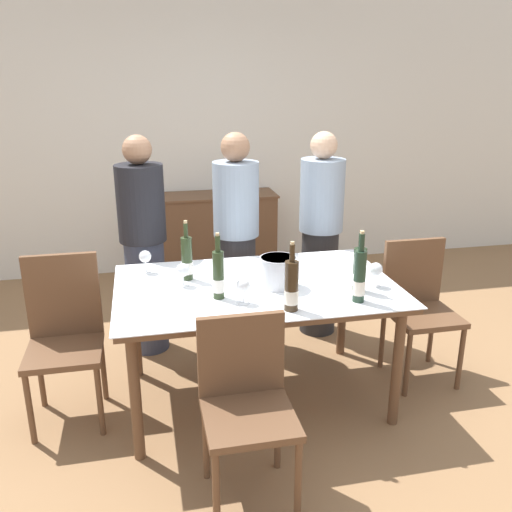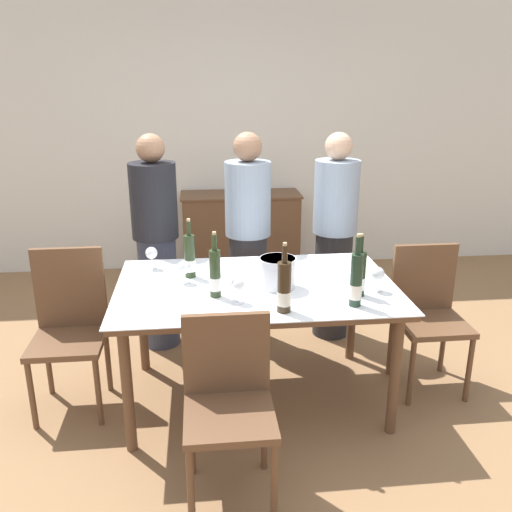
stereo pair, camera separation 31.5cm
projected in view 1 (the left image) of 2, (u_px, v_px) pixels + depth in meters
name	position (u px, v px, depth m)	size (l,w,h in m)	color
ground_plane	(256.00, 397.00, 3.45)	(12.00, 12.00, 0.00)	olive
back_wall	(201.00, 133.00, 5.43)	(8.00, 0.10, 2.80)	silver
sideboard_cabinet	(217.00, 234.00, 5.49)	(1.19, 0.46, 0.83)	brown
dining_table	(256.00, 296.00, 3.23)	(1.65, 1.06, 0.77)	brown
ice_bucket	(278.00, 271.00, 3.15)	(0.22, 0.22, 0.18)	silver
wine_bottle_0	(291.00, 287.00, 2.83)	(0.08, 0.08, 0.38)	#332314
wine_bottle_1	(360.00, 277.00, 2.93)	(0.07, 0.07, 0.40)	#1E3323
wine_bottle_2	(218.00, 276.00, 2.98)	(0.06, 0.06, 0.38)	#28381E
wine_bottle_3	(359.00, 271.00, 3.08)	(0.08, 0.08, 0.36)	black
wine_bottle_4	(187.00, 259.00, 3.26)	(0.07, 0.07, 0.37)	#28381E
wine_glass_0	(376.00, 270.00, 3.16)	(0.08, 0.08, 0.15)	white
wine_glass_1	(183.00, 271.00, 3.17)	(0.08, 0.08, 0.14)	white
wine_glass_2	(145.00, 257.00, 3.38)	(0.08, 0.08, 0.14)	white
wine_glass_3	(243.00, 286.00, 2.92)	(0.08, 0.08, 0.14)	white
chair_left_end	(64.00, 329.00, 3.14)	(0.42, 0.42, 0.97)	brown
chair_right_end	(418.00, 300.00, 3.59)	(0.42, 0.42, 0.92)	brown
chair_near_front	(246.00, 396.00, 2.54)	(0.42, 0.42, 0.89)	brown
person_host	(144.00, 248.00, 3.84)	(0.33, 0.33, 1.58)	#383F56
person_guest_left	(236.00, 242.00, 3.96)	(0.33, 0.33, 1.58)	#2D2D33
person_guest_right	(320.00, 236.00, 4.12)	(0.33, 0.33, 1.57)	#262628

